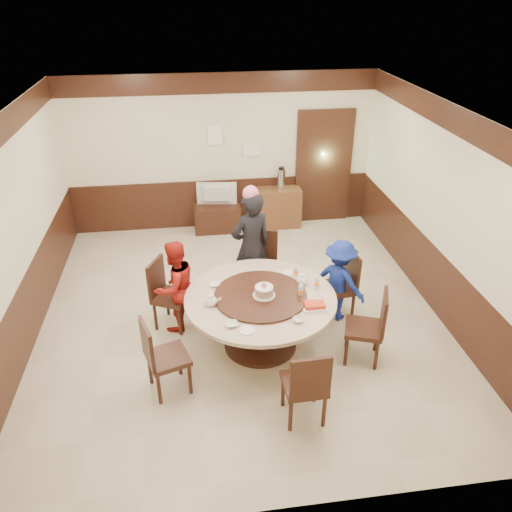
{
  "coord_description": "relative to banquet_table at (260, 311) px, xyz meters",
  "views": [
    {
      "loc": [
        -0.59,
        -5.74,
        4.18
      ],
      "look_at": [
        0.17,
        -0.3,
        1.1
      ],
      "focal_mm": 35.0,
      "sensor_mm": 36.0,
      "label": 1
    }
  ],
  "objects": [
    {
      "name": "room",
      "position": [
        -0.16,
        0.72,
        0.55
      ],
      "size": [
        6.0,
        6.04,
        2.84
      ],
      "color": "beige",
      "rests_on": "ground"
    },
    {
      "name": "banquet_table",
      "position": [
        0.0,
        0.0,
        0.0
      ],
      "size": [
        1.87,
        1.87,
        0.78
      ],
      "color": "#331810",
      "rests_on": "ground"
    },
    {
      "name": "chair_0",
      "position": [
        1.16,
        0.51,
        -0.23
      ],
      "size": [
        0.5,
        0.49,
        0.97
      ],
      "rotation": [
        0.0,
        0.0,
        1.7
      ],
      "color": "#331810",
      "rests_on": "ground"
    },
    {
      "name": "chair_1",
      "position": [
        0.19,
        1.2,
        -0.23
      ],
      "size": [
        0.55,
        0.56,
        0.97
      ],
      "rotation": [
        0.0,
        0.0,
        2.84
      ],
      "color": "#331810",
      "rests_on": "ground"
    },
    {
      "name": "chair_2",
      "position": [
        -1.13,
        0.61,
        -0.23
      ],
      "size": [
        0.59,
        0.59,
        0.97
      ],
      "rotation": [
        0.0,
        0.0,
        4.27
      ],
      "color": "#331810",
      "rests_on": "ground"
    },
    {
      "name": "chair_3",
      "position": [
        -1.16,
        -0.64,
        -0.23
      ],
      "size": [
        0.56,
        0.56,
        0.97
      ],
      "rotation": [
        0.0,
        0.0,
        5.03
      ],
      "color": "#331810",
      "rests_on": "ground"
    },
    {
      "name": "chair_4",
      "position": [
        0.28,
        -1.27,
        -0.23
      ],
      "size": [
        0.45,
        0.46,
        0.97
      ],
      "rotation": [
        0.0,
        0.0,
        6.31
      ],
      "color": "#331810",
      "rests_on": "ground"
    },
    {
      "name": "chair_5",
      "position": [
        1.23,
        -0.43,
        -0.23
      ],
      "size": [
        0.57,
        0.56,
        0.97
      ],
      "rotation": [
        0.0,
        0.0,
        7.51
      ],
      "color": "#331810",
      "rests_on": "ground"
    },
    {
      "name": "person_standing",
      "position": [
        0.03,
        1.13,
        0.3
      ],
      "size": [
        0.71,
        0.58,
        1.67
      ],
      "primitive_type": "imported",
      "rotation": [
        0.0,
        0.0,
        3.48
      ],
      "color": "black",
      "rests_on": "ground"
    },
    {
      "name": "person_red",
      "position": [
        -1.05,
        0.54,
        0.11
      ],
      "size": [
        0.79,
        0.77,
        1.29
      ],
      "primitive_type": "imported",
      "rotation": [
        0.0,
        0.0,
        3.82
      ],
      "color": "#B01D17",
      "rests_on": "ground"
    },
    {
      "name": "person_blue",
      "position": [
        1.15,
        0.47,
        0.06
      ],
      "size": [
        0.84,
        0.86,
        1.18
      ],
      "primitive_type": "imported",
      "rotation": [
        0.0,
        0.0,
        2.32
      ],
      "color": "navy",
      "rests_on": "ground"
    },
    {
      "name": "birthday_cake",
      "position": [
        0.04,
        -0.03,
        0.31
      ],
      "size": [
        0.28,
        0.28,
        0.19
      ],
      "color": "white",
      "rests_on": "banquet_table"
    },
    {
      "name": "teapot_left",
      "position": [
        -0.61,
        -0.1,
        0.28
      ],
      "size": [
        0.17,
        0.15,
        0.13
      ],
      "primitive_type": "ellipsoid",
      "color": "white",
      "rests_on": "banquet_table"
    },
    {
      "name": "teapot_right",
      "position": [
        0.57,
        0.21,
        0.28
      ],
      "size": [
        0.17,
        0.15,
        0.13
      ],
      "primitive_type": "ellipsoid",
      "color": "white",
      "rests_on": "banquet_table"
    },
    {
      "name": "bowl_0",
      "position": [
        -0.54,
        0.32,
        0.23
      ],
      "size": [
        0.14,
        0.14,
        0.03
      ],
      "primitive_type": "imported",
      "color": "white",
      "rests_on": "banquet_table"
    },
    {
      "name": "bowl_1",
      "position": [
        0.35,
        -0.56,
        0.24
      ],
      "size": [
        0.13,
        0.13,
        0.04
      ],
      "primitive_type": "imported",
      "color": "white",
      "rests_on": "banquet_table"
    },
    {
      "name": "bowl_2",
      "position": [
        -0.41,
        -0.53,
        0.23
      ],
      "size": [
        0.14,
        0.14,
        0.04
      ],
      "primitive_type": "imported",
      "color": "white",
      "rests_on": "banquet_table"
    },
    {
      "name": "bowl_3",
      "position": [
        0.69,
        -0.19,
        0.24
      ],
      "size": [
        0.13,
        0.13,
        0.04
      ],
      "primitive_type": "imported",
      "color": "white",
      "rests_on": "banquet_table"
    },
    {
      "name": "saucer_near",
      "position": [
        -0.25,
        -0.65,
        0.22
      ],
      "size": [
        0.18,
        0.18,
        0.01
      ],
      "primitive_type": "cylinder",
      "color": "white",
      "rests_on": "banquet_table"
    },
    {
      "name": "saucer_far",
      "position": [
        0.45,
        0.5,
        0.22
      ],
      "size": [
        0.18,
        0.18,
        0.01
      ],
      "primitive_type": "cylinder",
      "color": "white",
      "rests_on": "banquet_table"
    },
    {
      "name": "shrimp_platter",
      "position": [
        0.6,
        -0.32,
        0.24
      ],
      "size": [
        0.3,
        0.2,
        0.06
      ],
      "color": "white",
      "rests_on": "banquet_table"
    },
    {
      "name": "bottle_0",
      "position": [
        0.49,
        -0.07,
        0.3
      ],
      "size": [
        0.06,
        0.06,
        0.16
      ],
      "primitive_type": "cylinder",
      "color": "silver",
      "rests_on": "banquet_table"
    },
    {
      "name": "bottle_1",
      "position": [
        0.73,
        0.09,
        0.3
      ],
      "size": [
        0.06,
        0.06,
        0.16
      ],
      "primitive_type": "cylinder",
      "color": "silver",
      "rests_on": "banquet_table"
    },
    {
      "name": "bottle_2",
      "position": [
        0.52,
        0.4,
        0.3
      ],
      "size": [
        0.06,
        0.06,
        0.16
      ],
      "primitive_type": "cylinder",
      "color": "silver",
      "rests_on": "banquet_table"
    },
    {
      "name": "tv_stand",
      "position": [
        -0.3,
        3.45,
        -0.28
      ],
      "size": [
        0.85,
        0.45,
        0.5
      ],
      "primitive_type": "cube",
      "color": "#331810",
      "rests_on": "ground"
    },
    {
      "name": "television",
      "position": [
        -0.3,
        3.45,
        0.18
      ],
      "size": [
        0.74,
        0.2,
        0.42
      ],
      "primitive_type": "imported",
      "rotation": [
        0.0,
        0.0,
        3.0
      ],
      "color": "#959497",
      "rests_on": "tv_stand"
    },
    {
      "name": "side_cabinet",
      "position": [
        0.87,
        3.48,
        -0.16
      ],
      "size": [
        0.8,
        0.4,
        0.75
      ],
      "primitive_type": "cube",
      "color": "brown",
      "rests_on": "ground"
    },
    {
      "name": "thermos",
      "position": [
        0.9,
        3.48,
        0.41
      ],
      "size": [
        0.15,
        0.15,
        0.38
      ],
      "primitive_type": "cylinder",
      "color": "silver",
      "rests_on": "side_cabinet"
    },
    {
      "name": "notice_left",
      "position": [
        -0.27,
        3.66,
        1.22
      ],
      "size": [
        0.25,
        0.0,
        0.35
      ],
      "primitive_type": "cube",
      "color": "white",
      "rests_on": "room"
    },
    {
      "name": "notice_right",
      "position": [
        0.38,
        3.66,
        0.92
      ],
      "size": [
        0.3,
        0.0,
        0.22
      ],
      "primitive_type": "cube",
      "color": "white",
      "rests_on": "room"
    }
  ]
}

